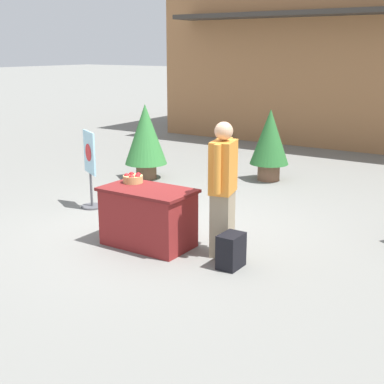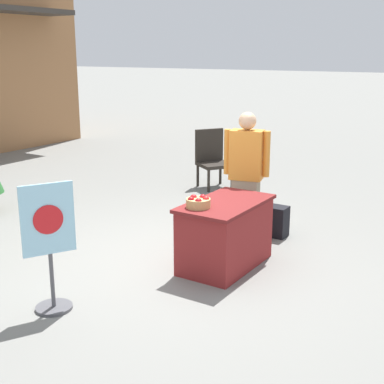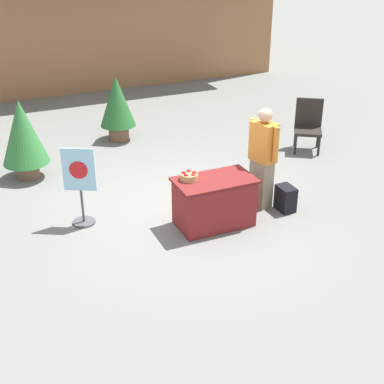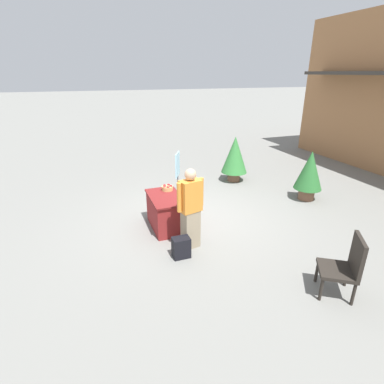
% 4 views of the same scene
% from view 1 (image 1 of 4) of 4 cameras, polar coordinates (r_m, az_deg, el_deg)
% --- Properties ---
extents(ground_plane, '(120.00, 120.00, 0.00)m').
position_cam_1_polar(ground_plane, '(7.86, -2.51, -3.85)').
color(ground_plane, slate).
extents(display_table, '(1.22, 0.71, 0.78)m').
position_cam_1_polar(display_table, '(7.08, -4.71, -2.67)').
color(display_table, maroon).
rests_on(display_table, ground_plane).
extents(apple_basket, '(0.27, 0.27, 0.13)m').
position_cam_1_polar(apple_basket, '(7.29, -6.31, 1.46)').
color(apple_basket, tan).
rests_on(apple_basket, display_table).
extents(person_visitor, '(0.36, 0.59, 1.70)m').
position_cam_1_polar(person_visitor, '(6.62, 3.31, 0.35)').
color(person_visitor, gray).
rests_on(person_visitor, ground_plane).
extents(backpack, '(0.24, 0.34, 0.42)m').
position_cam_1_polar(backpack, '(6.43, 4.18, -6.28)').
color(backpack, black).
rests_on(backpack, ground_plane).
extents(poster_board, '(0.46, 0.36, 1.27)m').
position_cam_1_polar(poster_board, '(8.84, -10.81, 2.52)').
color(poster_board, '#4C4C51').
rests_on(poster_board, ground_plane).
extents(potted_plant_far_right, '(0.85, 0.85, 1.50)m').
position_cam_1_polar(potted_plant_far_right, '(10.71, -4.98, 5.95)').
color(potted_plant_far_right, brown).
rests_on(potted_plant_far_right, ground_plane).
extents(potted_plant_near_right, '(0.77, 0.77, 1.42)m').
position_cam_1_polar(potted_plant_near_right, '(10.64, 8.30, 5.51)').
color(potted_plant_near_right, brown).
rests_on(potted_plant_near_right, ground_plane).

